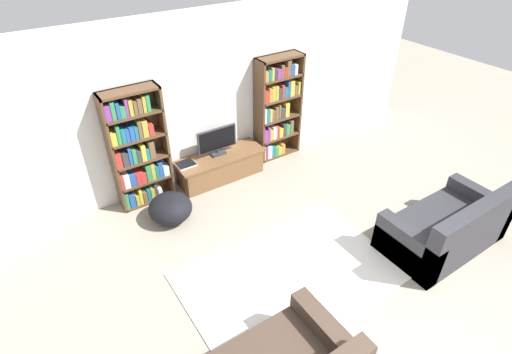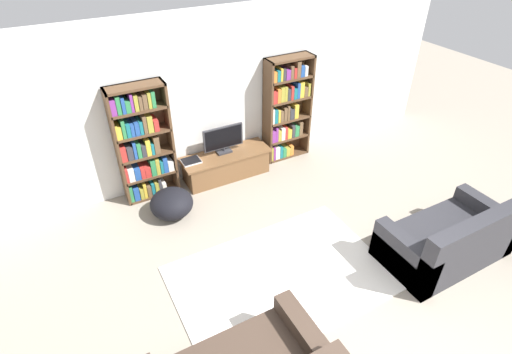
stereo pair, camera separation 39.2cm
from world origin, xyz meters
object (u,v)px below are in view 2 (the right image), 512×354
Objects in this scene: bookshelf_right at (285,109)px; beanbag_ottoman at (172,203)px; laptop at (191,161)px; television at (223,139)px; couch_right_sofa at (449,240)px; bookshelf_left at (142,145)px; tv_stand at (226,165)px.

beanbag_ottoman is (-2.29, -0.66, -0.70)m from bookshelf_right.
bookshelf_right is at bearing 2.66° from laptop.
laptop is at bearing 47.03° from beanbag_ottoman.
television is 0.61m from laptop.
couch_right_sofa reaches higher than laptop.
beanbag_ottoman is (-1.11, -0.59, -0.46)m from television.
tv_stand is (1.25, -0.13, -0.66)m from bookshelf_left.
tv_stand is 0.89× the size of couch_right_sofa.
couch_right_sofa is at bearing -60.62° from tv_stand.
bookshelf_left is at bearing 173.16° from laptop.
bookshelf_right is at bearing 6.06° from tv_stand.
beanbag_ottoman is at bearing -151.90° from television.
bookshelf_right reaches higher than television.
tv_stand is at bearing 25.61° from beanbag_ottoman.
bookshelf_right is 2.48m from beanbag_ottoman.
laptop is (-0.57, 0.04, 0.22)m from tv_stand.
laptop is at bearing 126.62° from couch_right_sofa.
beanbag_ottoman is (-2.79, 2.46, -0.08)m from couch_right_sofa.
beanbag_ottoman is at bearing 138.60° from couch_right_sofa.
bookshelf_right is 1.37m from tv_stand.
television reaches higher than beanbag_ottoman.
bookshelf_right is at bearing 99.13° from couch_right_sofa.
bookshelf_right reaches higher than beanbag_ottoman.
beanbag_ottoman is (-0.54, -0.57, -0.24)m from laptop.
bookshelf_left is at bearing 174.27° from tv_stand.
beanbag_ottoman is (0.14, -0.66, -0.67)m from bookshelf_left.
laptop is at bearing -6.84° from bookshelf_left.
bookshelf_left reaches higher than couch_right_sofa.
bookshelf_left reaches higher than television.
television is (1.25, -0.06, -0.21)m from bookshelf_left.
bookshelf_left is 2.43m from bookshelf_right.
couch_right_sofa is (2.25, -3.03, -0.16)m from laptop.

